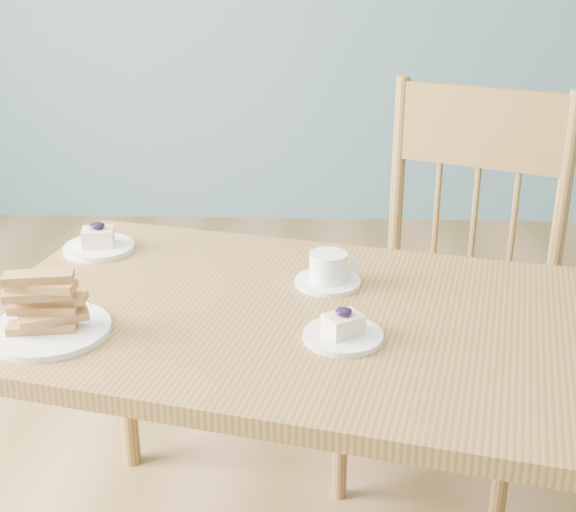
{
  "coord_description": "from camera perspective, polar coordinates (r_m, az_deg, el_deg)",
  "views": [
    {
      "loc": [
        -0.12,
        -1.29,
        1.37
      ],
      "look_at": [
        -0.17,
        0.13,
        0.78
      ],
      "focal_mm": 50.0,
      "sensor_mm": 36.0,
      "label": 1
    }
  ],
  "objects": [
    {
      "name": "dining_table",
      "position": [
        1.56,
        1.89,
        -6.36
      ],
      "size": [
        1.41,
        1.01,
        0.68
      ],
      "rotation": [
        0.0,
        0.0,
        -0.24
      ],
      "color": "olive",
      "rests_on": "ground"
    },
    {
      "name": "dining_chair",
      "position": [
        2.04,
        11.73,
        -2.62
      ],
      "size": [
        0.6,
        0.59,
        1.02
      ],
      "rotation": [
        0.0,
        0.0,
        -0.42
      ],
      "color": "olive",
      "rests_on": "ground"
    },
    {
      "name": "cheesecake_plate_near",
      "position": [
        1.44,
        3.94,
        -5.34
      ],
      "size": [
        0.14,
        0.14,
        0.06
      ],
      "rotation": [
        0.0,
        0.0,
        0.56
      ],
      "color": "white",
      "rests_on": "dining_table"
    },
    {
      "name": "cheesecake_plate_far",
      "position": [
        1.86,
        -13.31,
        0.9
      ],
      "size": [
        0.16,
        0.16,
        0.07
      ],
      "rotation": [
        0.0,
        0.0,
        0.17
      ],
      "color": "white",
      "rests_on": "dining_table"
    },
    {
      "name": "coffee_cup",
      "position": [
        1.64,
        2.92,
        -1.07
      ],
      "size": [
        0.14,
        0.14,
        0.07
      ],
      "rotation": [
        0.0,
        0.0,
        0.24
      ],
      "color": "white",
      "rests_on": "dining_table"
    },
    {
      "name": "biscotti_plate",
      "position": [
        1.5,
        -16.77,
        -3.93
      ],
      "size": [
        0.22,
        0.22,
        0.12
      ],
      "rotation": [
        0.0,
        0.0,
        0.22
      ],
      "color": "white",
      "rests_on": "dining_table"
    }
  ]
}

